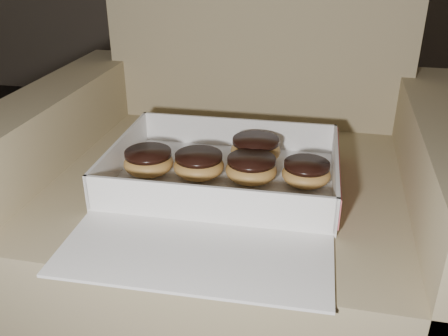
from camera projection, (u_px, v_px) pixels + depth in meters
armchair at (236, 211)px, 1.08m from camera, size 0.88×0.74×0.92m
bakery_box at (221, 186)px, 0.90m from camera, size 0.42×0.50×0.07m
donut_a at (199, 165)px, 0.93m from camera, size 0.09×0.09×0.05m
donut_b at (256, 149)px, 0.99m from camera, size 0.10×0.10×0.05m
donut_c at (251, 169)px, 0.92m from camera, size 0.10×0.10×0.05m
donut_d at (149, 161)px, 0.94m from camera, size 0.09×0.09×0.05m
donut_e at (306, 173)px, 0.90m from camera, size 0.09×0.09×0.04m
crumb_a at (113, 189)px, 0.90m from camera, size 0.01×0.01×0.00m
crumb_b at (261, 193)px, 0.88m from camera, size 0.01×0.01×0.00m
crumb_c at (246, 212)px, 0.82m from camera, size 0.01×0.01×0.00m
crumb_d at (323, 222)px, 0.80m from camera, size 0.01×0.01×0.00m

